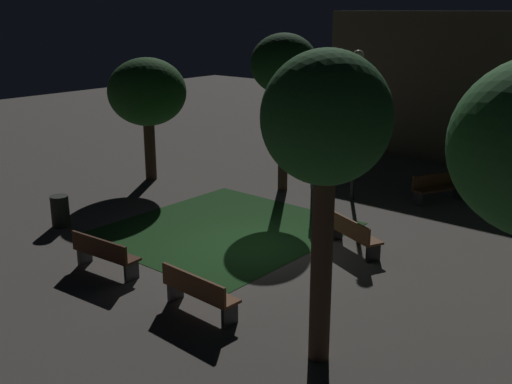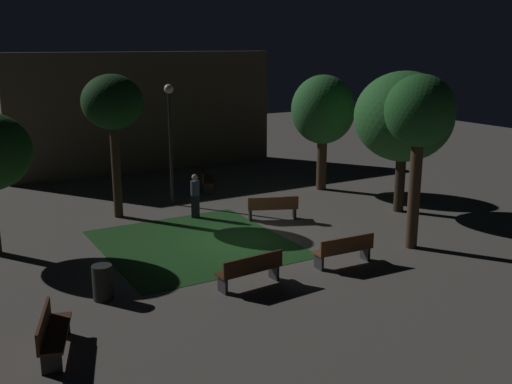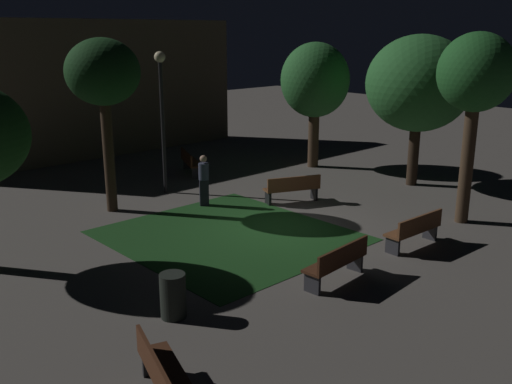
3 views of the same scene
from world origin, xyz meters
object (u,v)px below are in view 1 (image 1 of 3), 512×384
(tree_right_canopy, at_px, (284,67))
(lamp_post_near_wall, at_px, (356,100))
(tree_back_right, at_px, (147,93))
(pedestrian, at_px, (316,188))
(bench_path_side, at_px, (104,253))
(bench_front_left, at_px, (352,233))
(tree_near_wall, at_px, (326,125))
(trash_bin, at_px, (60,211))
(bench_corner, at_px, (438,187))
(bench_front_right, at_px, (198,291))

(tree_right_canopy, relative_size, lamp_post_near_wall, 1.10)
(tree_back_right, bearing_deg, pedestrian, 3.68)
(tree_right_canopy, distance_m, pedestrian, 4.28)
(bench_path_side, height_order, bench_front_left, same)
(bench_path_side, relative_size, tree_back_right, 0.43)
(tree_near_wall, bearing_deg, tree_right_canopy, 131.23)
(bench_path_side, bearing_deg, trash_bin, 162.16)
(bench_front_left, relative_size, trash_bin, 2.08)
(bench_corner, relative_size, trash_bin, 2.08)
(bench_front_right, bearing_deg, bench_corner, 87.39)
(bench_front_left, height_order, tree_right_canopy, tree_right_canopy)
(bench_path_side, relative_size, pedestrian, 1.14)
(bench_front_right, xyz_separation_m, pedestrian, (-1.68, 6.47, 0.37))
(bench_corner, bearing_deg, pedestrian, -120.61)
(tree_right_canopy, distance_m, trash_bin, 8.14)
(bench_front_left, height_order, lamp_post_near_wall, lamp_post_near_wall)
(bench_front_right, distance_m, tree_back_right, 10.72)
(bench_front_right, relative_size, tree_right_canopy, 0.35)
(lamp_post_near_wall, distance_m, pedestrian, 3.12)
(tree_right_canopy, height_order, lamp_post_near_wall, tree_right_canopy)
(bench_front_right, bearing_deg, trash_bin, 170.20)
(bench_front_right, bearing_deg, tree_back_right, 144.55)
(lamp_post_near_wall, bearing_deg, trash_bin, -123.25)
(tree_near_wall, height_order, tree_back_right, tree_near_wall)
(bench_front_left, distance_m, tree_back_right, 9.49)
(bench_path_side, bearing_deg, bench_corner, 70.80)
(bench_front_right, xyz_separation_m, trash_bin, (-6.59, 1.14, -0.04))
(bench_corner, height_order, pedestrian, pedestrian)
(bench_path_side, xyz_separation_m, bench_front_right, (3.05, -0.00, 0.00))
(bench_front_right, height_order, lamp_post_near_wall, lamp_post_near_wall)
(bench_corner, distance_m, tree_back_right, 10.15)
(bench_front_left, height_order, trash_bin, trash_bin)
(bench_corner, bearing_deg, lamp_post_near_wall, -144.94)
(trash_bin, bearing_deg, tree_back_right, 111.11)
(tree_right_canopy, bearing_deg, lamp_post_near_wall, 14.06)
(tree_right_canopy, bearing_deg, tree_back_right, -156.26)
(bench_front_left, bearing_deg, bench_corner, 91.24)
(bench_path_side, height_order, tree_near_wall, tree_near_wall)
(bench_corner, xyz_separation_m, tree_back_right, (-8.94, -4.06, 2.58))
(tree_near_wall, distance_m, pedestrian, 8.36)
(bench_path_side, relative_size, bench_front_right, 1.01)
(bench_path_side, bearing_deg, lamp_post_near_wall, 81.11)
(bench_front_left, bearing_deg, trash_bin, -152.86)
(bench_corner, relative_size, tree_right_canopy, 0.36)
(trash_bin, height_order, pedestrian, pedestrian)
(tree_back_right, bearing_deg, tree_near_wall, -27.48)
(bench_front_left, bearing_deg, pedestrian, 143.54)
(bench_front_left, xyz_separation_m, tree_right_canopy, (-4.63, 3.17, 3.59))
(tree_right_canopy, bearing_deg, bench_path_side, -82.81)
(bench_front_left, xyz_separation_m, tree_back_right, (-9.05, 1.23, 2.58))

